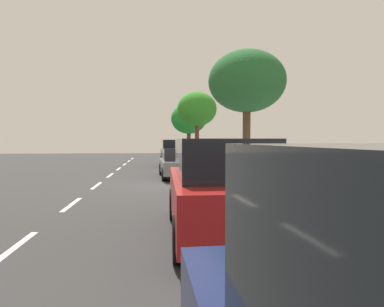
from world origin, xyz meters
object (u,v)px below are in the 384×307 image
(bicycle_at_curb, at_px, (203,180))
(street_tree_near_cyclist, at_px, (247,82))
(parked_sedan_grey_mid, at_px, (178,163))
(parked_suv_red_second, at_px, (219,186))
(street_tree_far_end, at_px, (189,119))
(cyclist_with_backpack, at_px, (210,164))
(street_tree_mid_block, at_px, (197,109))
(parked_suv_black_far, at_px, (174,153))

(bicycle_at_curb, height_order, street_tree_near_cyclist, street_tree_near_cyclist)
(parked_sedan_grey_mid, height_order, bicycle_at_curb, parked_sedan_grey_mid)
(parked_suv_red_second, relative_size, street_tree_near_cyclist, 0.93)
(street_tree_far_end, bearing_deg, cyclist_with_backpack, -93.31)
(parked_suv_red_second, relative_size, parked_sedan_grey_mid, 1.06)
(street_tree_near_cyclist, relative_size, street_tree_mid_block, 0.88)
(street_tree_near_cyclist, distance_m, street_tree_far_end, 22.22)
(parked_suv_red_second, xyz_separation_m, street_tree_near_cyclist, (2.03, 5.30, 3.06))
(parked_sedan_grey_mid, xyz_separation_m, street_tree_far_end, (2.19, 16.83, 3.39))
(parked_suv_red_second, height_order, parked_suv_black_far, same)
(street_tree_near_cyclist, height_order, street_tree_far_end, street_tree_far_end)
(parked_sedan_grey_mid, height_order, street_tree_mid_block, street_tree_mid_block)
(parked_suv_black_far, relative_size, street_tree_near_cyclist, 0.92)
(cyclist_with_backpack, bearing_deg, parked_suv_red_second, -97.49)
(cyclist_with_backpack, xyz_separation_m, street_tree_far_end, (1.24, 21.47, 3.11))
(cyclist_with_backpack, bearing_deg, bicycle_at_curb, 116.85)
(cyclist_with_backpack, bearing_deg, parked_suv_black_far, 93.70)
(parked_suv_black_far, height_order, street_tree_far_end, street_tree_far_end)
(street_tree_near_cyclist, xyz_separation_m, street_tree_far_end, (0.00, 22.22, 0.06))
(parked_suv_red_second, relative_size, cyclist_with_backpack, 2.80)
(bicycle_at_curb, distance_m, cyclist_with_backpack, 0.83)
(parked_sedan_grey_mid, xyz_separation_m, street_tree_mid_block, (2.19, 9.80, 3.72))
(parked_sedan_grey_mid, bearing_deg, street_tree_near_cyclist, -67.87)
(street_tree_far_end, bearing_deg, street_tree_near_cyclist, -90.00)
(parked_suv_red_second, relative_size, bicycle_at_curb, 3.13)
(parked_suv_red_second, bearing_deg, street_tree_near_cyclist, 69.00)
(street_tree_near_cyclist, relative_size, street_tree_far_end, 0.91)
(street_tree_mid_block, xyz_separation_m, street_tree_far_end, (0.00, 7.02, -0.33))
(street_tree_mid_block, bearing_deg, parked_suv_black_far, -132.14)
(cyclist_with_backpack, bearing_deg, street_tree_mid_block, 85.09)
(parked_sedan_grey_mid, relative_size, cyclist_with_backpack, 2.63)
(parked_suv_red_second, bearing_deg, parked_sedan_grey_mid, 90.85)
(parked_suv_red_second, height_order, street_tree_near_cyclist, street_tree_near_cyclist)
(street_tree_near_cyclist, distance_m, street_tree_mid_block, 15.20)
(cyclist_with_backpack, relative_size, street_tree_far_end, 0.30)
(parked_sedan_grey_mid, height_order, cyclist_with_backpack, cyclist_with_backpack)
(parked_suv_black_far, bearing_deg, parked_suv_red_second, -90.01)
(parked_suv_red_second, bearing_deg, cyclist_with_backpack, 82.51)
(parked_suv_red_second, height_order, street_tree_mid_block, street_tree_mid_block)
(street_tree_mid_block, bearing_deg, street_tree_near_cyclist, -90.00)
(street_tree_mid_block, height_order, street_tree_far_end, street_tree_mid_block)
(bicycle_at_curb, xyz_separation_m, street_tree_near_cyclist, (1.46, -1.18, 3.72))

